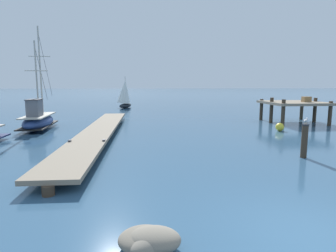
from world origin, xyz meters
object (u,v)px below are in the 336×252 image
object	(u,v)px
fishing_boat_0	(38,120)
mooring_piling	(304,140)
mooring_buoy	(280,127)
perched_seagull	(306,121)
distant_sailboat	(125,94)
shore_rock_near_right	(150,240)

from	to	relation	value
fishing_boat_0	mooring_piling	bearing A→B (deg)	-32.98
mooring_piling	mooring_buoy	size ratio (longest dim) A/B	2.35
perched_seagull	mooring_buoy	world-z (taller)	perched_seagull
fishing_boat_0	perched_seagull	xyz separation A→B (m)	(14.20, -9.22, 0.94)
mooring_piling	distant_sailboat	bearing A→B (deg)	108.83
perched_seagull	shore_rock_near_right	world-z (taller)	perched_seagull
perched_seagull	shore_rock_near_right	xyz separation A→B (m)	(-6.82, -6.37, -1.42)
fishing_boat_0	mooring_buoy	distance (m)	16.72
mooring_buoy	distant_sailboat	xyz separation A→B (m)	(-11.49, 19.95, 1.53)
perched_seagull	fishing_boat_0	bearing A→B (deg)	147.00
perched_seagull	shore_rock_near_right	bearing A→B (deg)	-136.96
perched_seagull	mooring_piling	bearing A→B (deg)	38.39
fishing_boat_0	mooring_buoy	world-z (taller)	fishing_boat_0
perched_seagull	shore_rock_near_right	distance (m)	9.44
shore_rock_near_right	distant_sailboat	bearing A→B (deg)	94.00
mooring_piling	distant_sailboat	world-z (taller)	distant_sailboat
mooring_piling	perched_seagull	bearing A→B (deg)	-141.61
shore_rock_near_right	fishing_boat_0	bearing A→B (deg)	115.34
shore_rock_near_right	perched_seagull	bearing A→B (deg)	43.04
mooring_buoy	mooring_piling	bearing A→B (deg)	-108.83
mooring_buoy	distant_sailboat	world-z (taller)	distant_sailboat
mooring_piling	distant_sailboat	distance (m)	28.36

